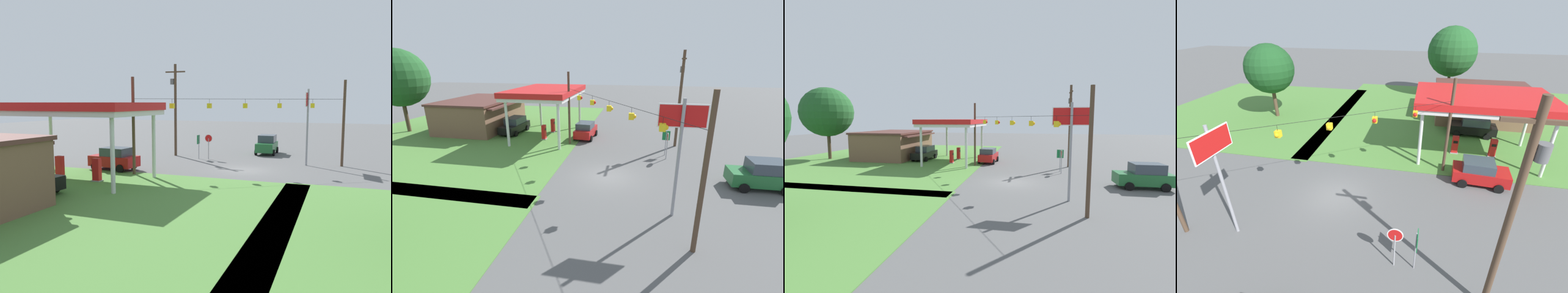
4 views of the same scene
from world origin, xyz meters
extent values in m
plane|color=#565656|center=(0.00, 0.00, 0.00)|extent=(160.00, 160.00, 0.00)
cube|color=silver|center=(10.36, 8.33, 4.92)|extent=(10.78, 6.70, 0.35)
cube|color=red|center=(10.36, 8.33, 5.37)|extent=(10.98, 6.90, 0.55)
cylinder|color=silver|center=(5.57, 5.58, 2.37)|extent=(0.28, 0.28, 4.74)
cylinder|color=silver|center=(15.15, 5.58, 2.37)|extent=(0.28, 0.28, 4.74)
cylinder|color=silver|center=(5.57, 11.07, 2.37)|extent=(0.28, 0.28, 4.74)
cube|color=gray|center=(8.72, 8.33, 0.06)|extent=(0.71, 0.56, 0.12)
cube|color=red|center=(8.72, 8.33, 0.91)|extent=(0.55, 0.40, 1.57)
cube|color=black|center=(8.72, 8.11, 1.22)|extent=(0.39, 0.03, 0.24)
cube|color=gray|center=(11.99, 8.33, 0.06)|extent=(0.71, 0.56, 0.12)
cube|color=red|center=(11.99, 8.33, 0.91)|extent=(0.55, 0.40, 1.57)
cube|color=black|center=(11.99, 8.11, 1.22)|extent=(0.39, 0.03, 0.24)
cube|color=#AD1414|center=(10.25, 3.75, 0.78)|extent=(4.17, 2.12, 0.87)
cube|color=#333D47|center=(10.01, 3.77, 1.56)|extent=(2.34, 1.85, 0.70)
cylinder|color=black|center=(11.57, 4.61, 0.34)|extent=(0.69, 0.27, 0.68)
cylinder|color=black|center=(11.44, 2.73, 0.34)|extent=(0.69, 0.27, 0.68)
cylinder|color=black|center=(9.06, 4.78, 0.34)|extent=(0.69, 0.27, 0.68)
cylinder|color=black|center=(8.94, 2.90, 0.34)|extent=(0.69, 0.27, 0.68)
cube|color=black|center=(10.74, 12.90, 0.76)|extent=(4.91, 2.12, 0.84)
cube|color=#333D47|center=(11.03, 12.88, 1.57)|extent=(2.74, 1.85, 0.78)
cylinder|color=black|center=(9.20, 12.04, 0.34)|extent=(0.69, 0.26, 0.68)
cylinder|color=black|center=(9.31, 13.93, 0.34)|extent=(0.69, 0.26, 0.68)
cylinder|color=black|center=(12.18, 11.87, 0.34)|extent=(0.69, 0.26, 0.68)
cube|color=#1E602D|center=(0.12, -10.81, 0.81)|extent=(1.93, 4.29, 0.95)
cube|color=#333D47|center=(0.12, -11.07, 1.69)|extent=(1.75, 2.38, 0.80)
cylinder|color=black|center=(-0.85, -9.51, 0.34)|extent=(0.23, 0.68, 0.68)
cylinder|color=black|center=(1.04, -9.47, 0.34)|extent=(0.23, 0.68, 0.68)
cylinder|color=black|center=(-0.80, -12.15, 0.34)|extent=(0.23, 0.68, 0.68)
cylinder|color=black|center=(1.09, -12.11, 0.34)|extent=(0.23, 0.68, 0.68)
cylinder|color=#99999E|center=(4.84, -4.84, 1.05)|extent=(0.08, 0.08, 2.10)
cylinder|color=white|center=(4.84, -4.84, 2.10)|extent=(0.80, 0.03, 0.80)
cylinder|color=red|center=(4.84, -4.84, 2.10)|extent=(0.70, 0.03, 0.70)
cylinder|color=gray|center=(-4.61, -4.36, 3.42)|extent=(0.18, 0.18, 6.84)
cube|color=white|center=(-4.51, -4.36, 5.90)|extent=(0.06, 2.54, 1.27)
cube|color=red|center=(-4.51, -4.36, 5.90)|extent=(0.07, 2.42, 1.15)
cylinder|color=gray|center=(5.86, -4.81, 1.20)|extent=(0.07, 0.07, 2.40)
cube|color=#146B33|center=(5.91, -4.81, 1.95)|extent=(0.04, 0.70, 0.90)
cylinder|color=#4C3828|center=(8.99, -6.13, 4.81)|extent=(0.28, 0.28, 9.63)
cube|color=#4C3828|center=(8.99, -6.13, 8.83)|extent=(2.20, 0.14, 0.14)
cylinder|color=#59595B|center=(9.34, -6.13, 7.83)|extent=(0.44, 0.44, 0.60)
cylinder|color=#4C3828|center=(-7.61, -5.00, 3.80)|extent=(0.24, 0.24, 7.60)
cylinder|color=#4C3828|center=(7.61, 5.00, 3.80)|extent=(0.24, 0.24, 7.60)
cylinder|color=black|center=(0.00, 0.00, 5.93)|extent=(15.23, 10.02, 0.02)
cylinder|color=black|center=(-5.07, -3.33, 5.75)|extent=(0.02, 0.02, 0.35)
cube|color=yellow|center=(-5.07, -3.33, 5.38)|extent=(0.32, 0.32, 0.40)
sphere|color=yellow|center=(-5.07, -3.50, 5.38)|extent=(0.28, 0.28, 0.28)
cylinder|color=black|center=(-2.54, -1.67, 5.75)|extent=(0.02, 0.02, 0.35)
cube|color=yellow|center=(-2.54, -1.67, 5.38)|extent=(0.32, 0.32, 0.40)
sphere|color=yellow|center=(-2.54, -1.84, 5.38)|extent=(0.28, 0.28, 0.28)
cylinder|color=black|center=(0.00, 0.00, 5.75)|extent=(0.02, 0.02, 0.35)
cube|color=yellow|center=(0.00, 0.00, 5.38)|extent=(0.32, 0.32, 0.40)
sphere|color=yellow|center=(0.00, -0.17, 5.38)|extent=(0.28, 0.28, 0.28)
cylinder|color=black|center=(2.54, 1.67, 5.75)|extent=(0.02, 0.02, 0.35)
cube|color=yellow|center=(2.54, 1.67, 5.38)|extent=(0.32, 0.32, 0.40)
sphere|color=red|center=(2.54, 1.50, 5.38)|extent=(0.28, 0.28, 0.28)
cylinder|color=black|center=(5.07, 3.33, 5.75)|extent=(0.02, 0.02, 0.35)
cube|color=yellow|center=(5.07, 3.33, 5.38)|extent=(0.32, 0.32, 0.40)
sphere|color=red|center=(5.07, 3.16, 5.38)|extent=(0.28, 0.28, 0.28)
camera|label=1|loc=(-7.43, 30.80, 5.63)|focal=35.00mm
camera|label=2|loc=(-18.63, -2.01, 8.66)|focal=24.00mm
camera|label=3|loc=(-23.21, -1.73, 5.73)|focal=24.00mm
camera|label=4|loc=(5.63, -14.09, 11.67)|focal=24.00mm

